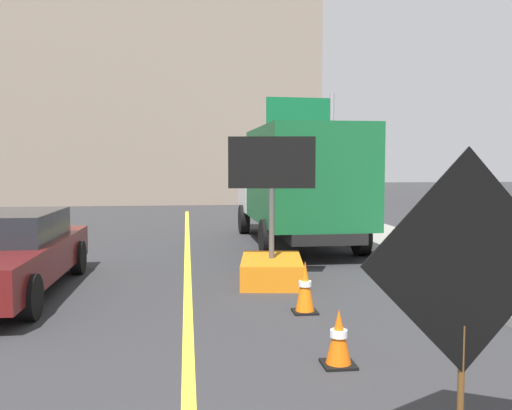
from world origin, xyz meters
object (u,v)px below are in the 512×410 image
at_px(box_truck, 297,181).
at_px(traffic_cone_near_sign, 339,338).
at_px(roadwork_sign, 465,268).
at_px(pickup_car, 3,253).
at_px(highway_guide_sign, 313,133).
at_px(arrow_board_trailer, 272,257).
at_px(traffic_cone_mid_lane, 305,287).

bearing_deg(box_truck, traffic_cone_near_sign, -98.37).
xyz_separation_m(roadwork_sign, pickup_car, (-5.07, 6.09, -0.77)).
height_order(box_truck, highway_guide_sign, highway_guide_sign).
distance_m(roadwork_sign, highway_guide_sign, 18.73).
distance_m(box_truck, traffic_cone_near_sign, 9.30).
height_order(roadwork_sign, arrow_board_trailer, arrow_board_trailer).
bearing_deg(box_truck, highway_guide_sign, 73.99).
xyz_separation_m(roadwork_sign, arrow_board_trailer, (-0.41, 6.46, -0.99)).
distance_m(roadwork_sign, traffic_cone_near_sign, 2.42).
relative_size(roadwork_sign, arrow_board_trailer, 0.86).
xyz_separation_m(traffic_cone_near_sign, traffic_cone_mid_lane, (0.09, 2.19, 0.07)).
relative_size(pickup_car, traffic_cone_mid_lane, 6.62).
xyz_separation_m(box_truck, highway_guide_sign, (2.06, 7.19, 1.70)).
bearing_deg(pickup_car, highway_guide_sign, 56.48).
distance_m(arrow_board_trailer, traffic_cone_mid_lane, 2.19).
distance_m(roadwork_sign, pickup_car, 7.96).
bearing_deg(box_truck, pickup_car, -140.01).
bearing_deg(traffic_cone_mid_lane, box_truck, 79.76).
height_order(box_truck, traffic_cone_mid_lane, box_truck).
distance_m(arrow_board_trailer, pickup_car, 4.68).
relative_size(box_truck, traffic_cone_mid_lane, 9.26).
bearing_deg(traffic_cone_mid_lane, arrow_board_trailer, 94.49).
bearing_deg(highway_guide_sign, arrow_board_trailer, -106.29).
distance_m(box_truck, highway_guide_sign, 7.67).
height_order(pickup_car, traffic_cone_mid_lane, pickup_car).
xyz_separation_m(pickup_car, traffic_cone_near_sign, (4.74, -4.00, -0.39)).
height_order(highway_guide_sign, traffic_cone_mid_lane, highway_guide_sign).
xyz_separation_m(arrow_board_trailer, highway_guide_sign, (3.48, 11.91, 2.94)).
bearing_deg(arrow_board_trailer, pickup_car, -175.43).
bearing_deg(traffic_cone_near_sign, traffic_cone_mid_lane, 87.63).
distance_m(box_truck, traffic_cone_mid_lane, 7.14).
bearing_deg(traffic_cone_near_sign, highway_guide_sign, 78.20).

